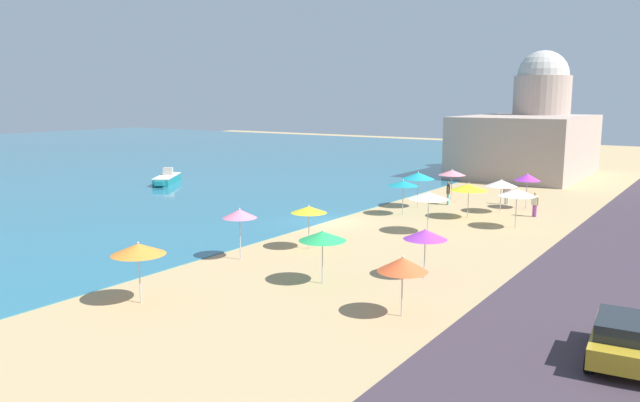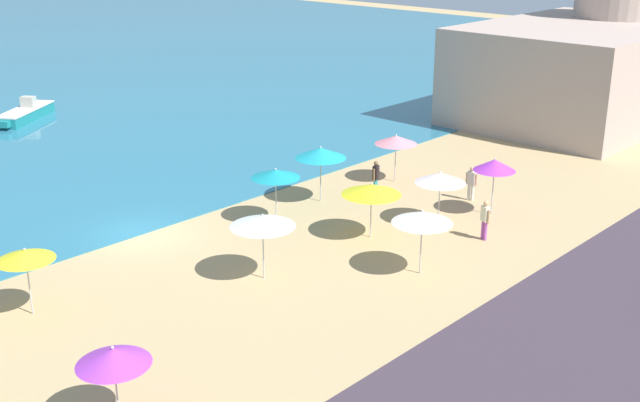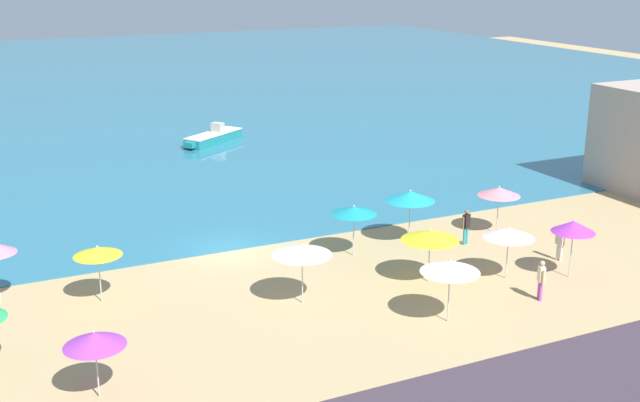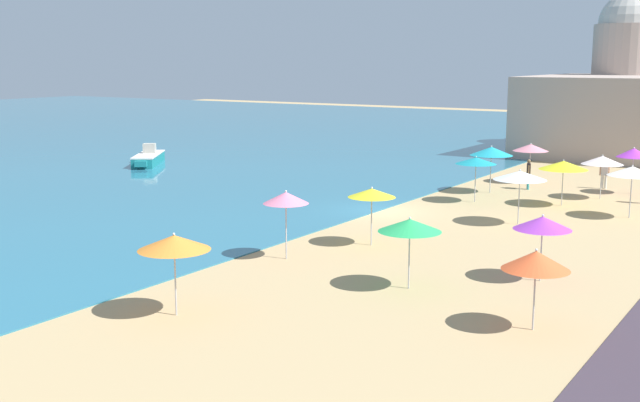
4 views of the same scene
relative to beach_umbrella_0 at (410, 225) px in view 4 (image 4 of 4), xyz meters
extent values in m
plane|color=tan|center=(11.38, 7.29, -2.13)|extent=(160.00, 160.00, 0.00)
cylinder|color=#B2B2B7|center=(0.00, 0.00, -1.14)|extent=(0.05, 0.05, 1.97)
cone|color=green|center=(0.00, 0.00, 0.00)|extent=(2.08, 2.08, 0.42)
sphere|color=silver|center=(0.00, 0.00, 0.24)|extent=(0.08, 0.08, 0.08)
cylinder|color=#B2B2B7|center=(12.03, 0.44, -1.07)|extent=(0.05, 0.05, 2.11)
cone|color=silver|center=(12.03, 0.44, 0.14)|extent=(2.40, 2.40, 0.41)
sphere|color=silver|center=(12.03, 0.44, 0.37)|extent=(0.08, 0.08, 0.08)
cylinder|color=#B2B2B7|center=(19.65, 4.70, -1.04)|extent=(0.05, 0.05, 2.17)
cone|color=teal|center=(19.65, 4.70, 0.23)|extent=(2.39, 2.39, 0.48)
sphere|color=silver|center=(19.65, 4.70, 0.50)|extent=(0.08, 0.08, 0.08)
cylinder|color=#B2B2B7|center=(23.60, -2.09, -1.07)|extent=(0.05, 0.05, 2.11)
cone|color=purple|center=(23.60, -2.09, 0.19)|extent=(1.87, 1.87, 0.50)
sphere|color=silver|center=(23.60, -2.09, 0.47)|extent=(0.08, 0.08, 0.08)
cylinder|color=#B2B2B7|center=(21.03, -1.02, -1.17)|extent=(0.05, 0.05, 1.92)
cone|color=white|center=(21.03, -1.02, -0.03)|extent=(2.20, 2.20, 0.45)
sphere|color=silver|center=(21.03, -1.02, 0.23)|extent=(0.08, 0.08, 0.08)
cylinder|color=#B2B2B7|center=(-1.80, -4.75, -1.23)|extent=(0.05, 0.05, 1.78)
cone|color=#EB5A2C|center=(-1.80, -4.75, -0.13)|extent=(1.89, 1.89, 0.53)
sphere|color=silver|center=(-1.80, -4.75, 0.17)|extent=(0.08, 0.08, 0.08)
cylinder|color=#B2B2B7|center=(17.81, 0.13, -1.16)|extent=(0.05, 0.05, 1.93)
cone|color=yellow|center=(17.81, 0.13, -0.03)|extent=(2.48, 2.48, 0.44)
sphere|color=silver|center=(17.81, 0.13, 0.22)|extent=(0.08, 0.08, 0.08)
cylinder|color=#B2B2B7|center=(24.39, 4.00, -1.12)|extent=(0.05, 0.05, 2.00)
cone|color=pink|center=(24.39, 4.00, 0.04)|extent=(2.12, 2.12, 0.42)
sphere|color=silver|center=(24.39, 4.00, 0.28)|extent=(0.08, 0.08, 0.08)
cylinder|color=#B2B2B7|center=(4.77, 4.06, -1.11)|extent=(0.05, 0.05, 2.03)
cone|color=yellow|center=(4.77, 4.06, 0.03)|extent=(1.93, 1.93, 0.35)
sphere|color=silver|center=(4.77, 4.06, 0.24)|extent=(0.08, 0.08, 0.08)
cylinder|color=#B2B2B7|center=(16.31, -3.52, -1.09)|extent=(0.05, 0.05, 2.08)
cone|color=white|center=(16.31, -3.52, 0.13)|extent=(2.27, 2.27, 0.45)
sphere|color=silver|center=(16.31, -3.52, 0.38)|extent=(0.08, 0.08, 0.08)
cylinder|color=#B2B2B7|center=(-6.22, 4.52, -1.11)|extent=(0.05, 0.05, 2.03)
cone|color=orange|center=(-6.22, 4.52, 0.08)|extent=(2.14, 2.14, 0.44)
sphere|color=silver|center=(-6.22, 4.52, 0.33)|extent=(0.08, 0.08, 0.08)
cylinder|color=#B2B2B7|center=(16.38, 4.29, -1.09)|extent=(0.05, 0.05, 2.08)
cone|color=teal|center=(16.38, 4.29, 0.08)|extent=(2.14, 2.14, 0.35)
sphere|color=silver|center=(16.38, 4.29, 0.28)|extent=(0.08, 0.08, 0.08)
cylinder|color=#B2B2B7|center=(1.07, 5.68, -1.04)|extent=(0.05, 0.05, 2.18)
cone|color=pink|center=(1.07, 5.68, 0.22)|extent=(1.73, 1.73, 0.44)
sphere|color=silver|center=(1.07, 5.68, 0.47)|extent=(0.08, 0.08, 0.08)
cylinder|color=#B2B2B7|center=(3.26, -3.35, -1.21)|extent=(0.05, 0.05, 1.84)
cone|color=purple|center=(3.26, -3.35, -0.11)|extent=(1.96, 1.96, 0.45)
sphere|color=silver|center=(3.26, -3.35, 0.14)|extent=(0.08, 0.08, 0.08)
cylinder|color=silver|center=(24.59, -0.45, -1.73)|extent=(0.14, 0.14, 0.79)
cylinder|color=silver|center=(24.56, -0.27, -1.73)|extent=(0.14, 0.14, 0.79)
cube|color=beige|center=(24.58, -0.36, -1.03)|extent=(0.28, 0.39, 0.62)
sphere|color=tan|center=(24.58, -0.36, -0.59)|extent=(0.22, 0.22, 0.22)
cylinder|color=tan|center=(24.62, -0.60, -1.08)|extent=(0.09, 0.09, 0.56)
cylinder|color=tan|center=(24.53, -0.12, -1.08)|extent=(0.09, 0.09, 0.56)
cylinder|color=teal|center=(22.06, 3.31, -1.70)|extent=(0.14, 0.14, 0.84)
cylinder|color=teal|center=(21.89, 3.26, -1.70)|extent=(0.14, 0.14, 0.84)
cube|color=black|center=(21.98, 3.28, -0.95)|extent=(0.41, 0.32, 0.67)
sphere|color=brown|center=(21.98, 3.28, -0.49)|extent=(0.22, 0.22, 0.22)
cylinder|color=brown|center=(22.20, 3.35, -1.00)|extent=(0.09, 0.09, 0.60)
cylinder|color=brown|center=(21.75, 3.21, -1.00)|extent=(0.09, 0.09, 0.60)
cube|color=#1A7B7D|center=(17.96, 29.51, -1.75)|extent=(5.14, 4.13, 0.66)
cube|color=#1A7B7D|center=(15.63, 27.93, -1.68)|extent=(0.82, 0.91, 0.39)
cube|color=silver|center=(17.96, 29.51, -1.38)|extent=(5.18, 4.20, 0.08)
cube|color=#B2AD9E|center=(18.39, 29.81, -1.04)|extent=(0.98, 1.05, 0.77)
cube|color=tan|center=(43.31, 3.66, 0.94)|extent=(16.66, 11.38, 6.12)
cylinder|color=tan|center=(48.31, 3.66, 3.01)|extent=(6.00, 6.00, 10.27)
sphere|color=#BBB6AC|center=(48.31, 3.66, 8.15)|extent=(5.40, 5.40, 5.40)
camera|label=1|loc=(-21.91, -14.65, 5.98)|focal=35.00mm
camera|label=2|loc=(-6.24, -19.50, 10.53)|focal=45.00mm
camera|label=3|loc=(-0.14, -26.57, 11.19)|focal=45.00mm
camera|label=4|loc=(-23.02, -11.31, 5.35)|focal=45.00mm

